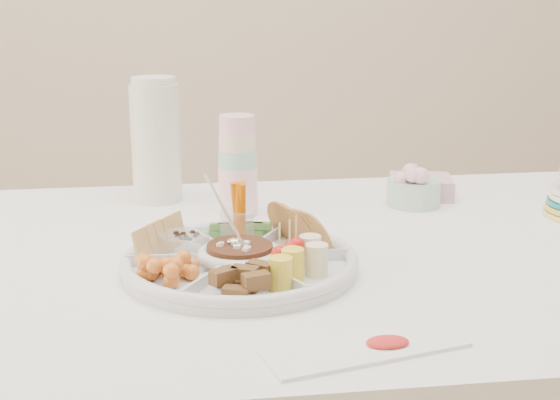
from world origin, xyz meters
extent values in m
cylinder|color=white|center=(-0.21, -0.10, 0.78)|extent=(0.40, 0.40, 0.04)
cylinder|color=#4B261B|center=(-0.21, -0.10, 0.79)|extent=(0.11, 0.11, 0.04)
cylinder|color=silver|center=(-0.18, 0.24, 0.87)|extent=(0.09, 0.09, 0.22)
cylinder|color=silver|center=(-0.35, 0.37, 0.89)|extent=(0.13, 0.13, 0.27)
cylinder|color=#AED4BF|center=(0.19, 0.25, 0.80)|extent=(0.13, 0.13, 0.09)
cube|color=#D5A4AF|center=(0.23, 0.32, 0.78)|extent=(0.15, 0.14, 0.04)
cube|color=white|center=(-0.08, -0.41, 0.76)|extent=(0.28, 0.15, 0.01)
camera|label=1|loc=(-0.31, -1.30, 1.21)|focal=50.00mm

